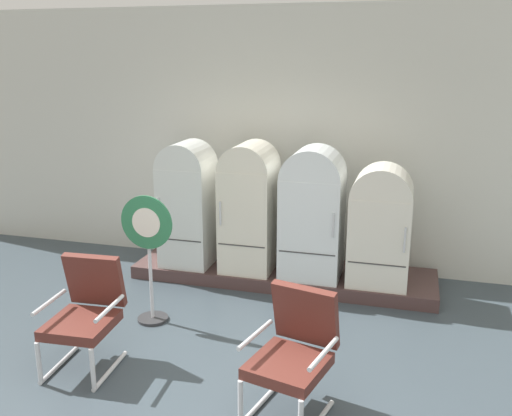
% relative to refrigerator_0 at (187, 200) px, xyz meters
% --- Properties ---
extents(back_wall, '(11.76, 0.12, 3.29)m').
position_rel_refrigerator_0_xyz_m(back_wall, '(1.18, 0.78, 0.68)').
color(back_wall, beige).
rests_on(back_wall, ground).
extents(display_plinth, '(3.67, 0.95, 0.16)m').
position_rel_refrigerator_0_xyz_m(display_plinth, '(1.18, 0.14, -0.90)').
color(display_plinth, '#493331').
rests_on(display_plinth, ground).
extents(refrigerator_0, '(0.60, 0.61, 1.54)m').
position_rel_refrigerator_0_xyz_m(refrigerator_0, '(0.00, 0.00, 0.00)').
color(refrigerator_0, silver).
rests_on(refrigerator_0, display_plinth).
extents(refrigerator_1, '(0.61, 0.70, 1.55)m').
position_rel_refrigerator_0_xyz_m(refrigerator_1, '(0.78, 0.05, 0.01)').
color(refrigerator_1, silver).
rests_on(refrigerator_1, display_plinth).
extents(refrigerator_2, '(0.70, 0.64, 1.54)m').
position_rel_refrigerator_0_xyz_m(refrigerator_2, '(1.55, 0.02, -0.01)').
color(refrigerator_2, white).
rests_on(refrigerator_2, display_plinth).
extents(refrigerator_3, '(0.68, 0.61, 1.37)m').
position_rel_refrigerator_0_xyz_m(refrigerator_3, '(2.33, 0.00, -0.10)').
color(refrigerator_3, silver).
rests_on(refrigerator_3, display_plinth).
extents(armchair_left, '(0.63, 0.73, 0.99)m').
position_rel_refrigerator_0_xyz_m(armchair_left, '(-0.06, -2.23, -0.44)').
color(armchair_left, silver).
rests_on(armchair_left, ground).
extents(armchair_right, '(0.71, 0.80, 0.99)m').
position_rel_refrigerator_0_xyz_m(armchair_right, '(1.85, -2.40, -0.44)').
color(armchair_right, silver).
rests_on(armchair_right, ground).
extents(sign_stand, '(0.55, 0.32, 1.36)m').
position_rel_refrigerator_0_xyz_m(sign_stand, '(0.11, -1.31, -0.26)').
color(sign_stand, '#2D2D30').
rests_on(sign_stand, ground).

